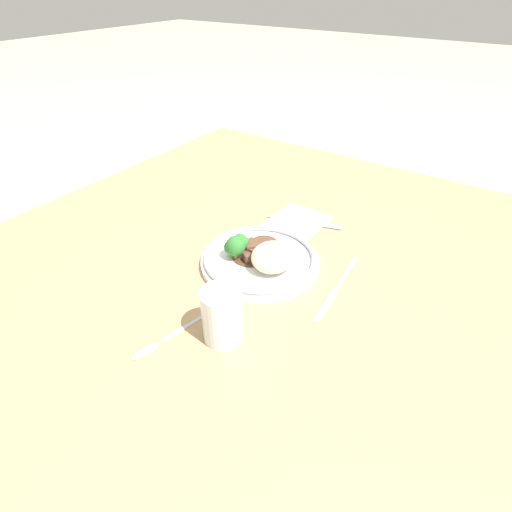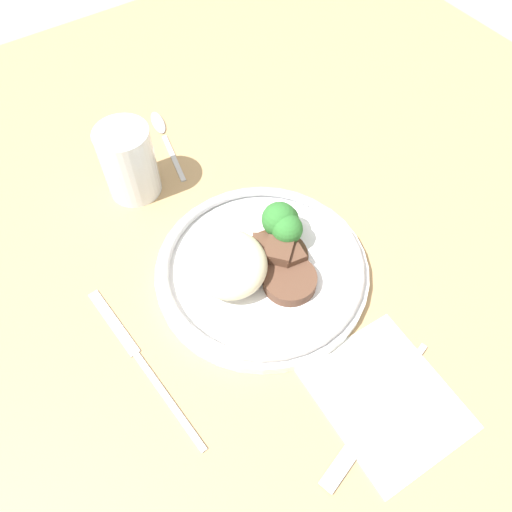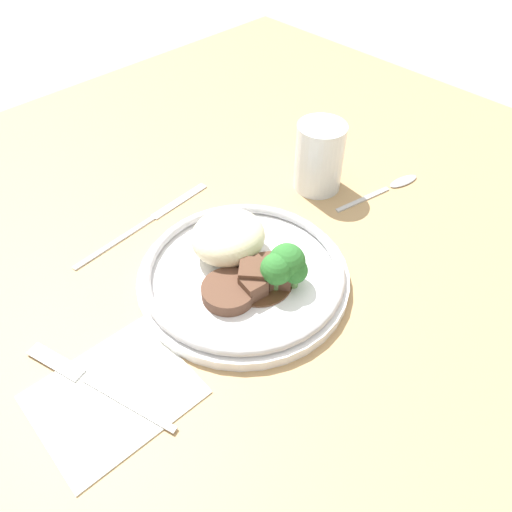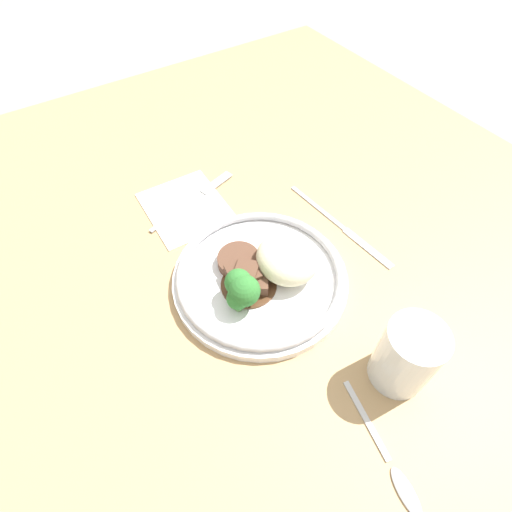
{
  "view_description": "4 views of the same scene",
  "coord_description": "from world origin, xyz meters",
  "px_view_note": "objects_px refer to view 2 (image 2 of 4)",
  "views": [
    {
      "loc": [
        0.59,
        0.4,
        0.56
      ],
      "look_at": [
        0.04,
        0.02,
        0.07
      ],
      "focal_mm": 28.0,
      "sensor_mm": 36.0,
      "label": 1
    },
    {
      "loc": [
        -0.25,
        0.2,
        0.55
      ],
      "look_at": [
        0.02,
        0.02,
        0.07
      ],
      "focal_mm": 35.0,
      "sensor_mm": 36.0,
      "label": 2
    },
    {
      "loc": [
        -0.26,
        -0.29,
        0.49
      ],
      "look_at": [
        0.03,
        0.01,
        0.07
      ],
      "focal_mm": 35.0,
      "sensor_mm": 36.0,
      "label": 3
    },
    {
      "loc": [
        0.3,
        -0.18,
        0.52
      ],
      "look_at": [
        -0.01,
        0.02,
        0.06
      ],
      "focal_mm": 28.0,
      "sensor_mm": 36.0,
      "label": 4
    }
  ],
  "objects_px": {
    "knife": "(139,358)",
    "spoon": "(162,131)",
    "juice_glass": "(130,165)",
    "plate": "(259,264)",
    "fork": "(368,426)"
  },
  "relations": [
    {
      "from": "juice_glass",
      "to": "spoon",
      "type": "distance_m",
      "value": 0.12
    },
    {
      "from": "spoon",
      "to": "plate",
      "type": "bearing_deg",
      "value": -172.17
    },
    {
      "from": "knife",
      "to": "spoon",
      "type": "distance_m",
      "value": 0.36
    },
    {
      "from": "plate",
      "to": "knife",
      "type": "bearing_deg",
      "value": 96.27
    },
    {
      "from": "spoon",
      "to": "fork",
      "type": "bearing_deg",
      "value": -171.87
    },
    {
      "from": "knife",
      "to": "spoon",
      "type": "relative_size",
      "value": 1.49
    },
    {
      "from": "plate",
      "to": "juice_glass",
      "type": "bearing_deg",
      "value": 16.89
    },
    {
      "from": "juice_glass",
      "to": "fork",
      "type": "height_order",
      "value": "juice_glass"
    },
    {
      "from": "knife",
      "to": "spoon",
      "type": "bearing_deg",
      "value": -36.53
    },
    {
      "from": "fork",
      "to": "juice_glass",
      "type": "bearing_deg",
      "value": -99.45
    },
    {
      "from": "knife",
      "to": "plate",
      "type": "bearing_deg",
      "value": -88.53
    },
    {
      "from": "juice_glass",
      "to": "fork",
      "type": "bearing_deg",
      "value": -173.03
    },
    {
      "from": "plate",
      "to": "spoon",
      "type": "bearing_deg",
      "value": -3.78
    },
    {
      "from": "juice_glass",
      "to": "fork",
      "type": "distance_m",
      "value": 0.43
    },
    {
      "from": "plate",
      "to": "juice_glass",
      "type": "relative_size",
      "value": 2.52
    }
  ]
}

